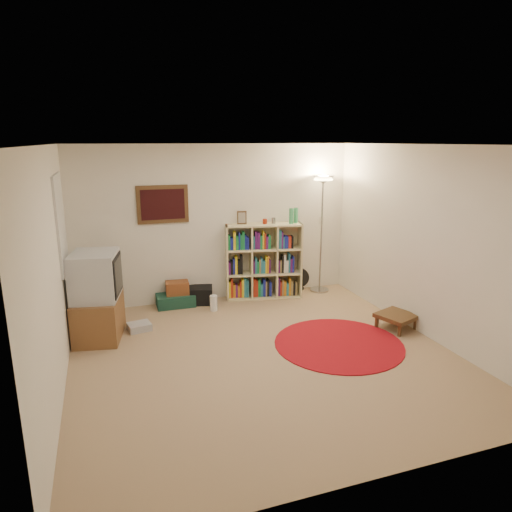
{
  "coord_description": "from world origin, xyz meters",
  "views": [
    {
      "loc": [
        -1.73,
        -4.79,
        2.54
      ],
      "look_at": [
        0.1,
        0.6,
        1.1
      ],
      "focal_mm": 32.0,
      "sensor_mm": 36.0,
      "label": 1
    }
  ],
  "objects": [
    {
      "name": "paper_towel",
      "position": [
        -0.22,
        1.68,
        0.12
      ],
      "size": [
        0.12,
        0.12,
        0.24
      ],
      "rotation": [
        0.0,
        0.0,
        -0.08
      ],
      "color": "white",
      "rests_on": "ground"
    },
    {
      "name": "dvd_box",
      "position": [
        -1.37,
        1.28,
        0.05
      ],
      "size": [
        0.34,
        0.3,
        0.1
      ],
      "rotation": [
        0.0,
        0.0,
        0.18
      ],
      "color": "#BABBBF",
      "rests_on": "ground"
    },
    {
      "name": "room",
      "position": [
        -0.05,
        0.05,
        1.26
      ],
      "size": [
        4.54,
        4.54,
        2.54
      ],
      "color": "#A48360",
      "rests_on": "ground"
    },
    {
      "name": "suitcase",
      "position": [
        -0.74,
        2.08,
        0.09
      ],
      "size": [
        0.59,
        0.39,
        0.19
      ],
      "rotation": [
        0.0,
        0.0,
        -0.01
      ],
      "color": "#163D30",
      "rests_on": "ground"
    },
    {
      "name": "side_table",
      "position": [
        2.02,
        0.18,
        0.18
      ],
      "size": [
        0.6,
        0.6,
        0.21
      ],
      "rotation": [
        0.0,
        0.0,
        0.35
      ],
      "color": "#442B17",
      "rests_on": "ground"
    },
    {
      "name": "floor_lamp",
      "position": [
        1.75,
        2.02,
        1.65
      ],
      "size": [
        0.47,
        0.47,
        1.99
      ],
      "rotation": [
        0.0,
        0.0,
        -0.27
      ],
      "color": "#96969A",
      "rests_on": "ground"
    },
    {
      "name": "tv_stand",
      "position": [
        -1.88,
        1.2,
        0.56
      ],
      "size": [
        0.69,
        0.89,
        1.16
      ],
      "rotation": [
        0.0,
        0.0,
        -0.19
      ],
      "color": "brown",
      "rests_on": "ground"
    },
    {
      "name": "wicker_basket",
      "position": [
        -0.71,
        2.09,
        0.29
      ],
      "size": [
        0.37,
        0.28,
        0.2
      ],
      "rotation": [
        0.0,
        0.0,
        -0.08
      ],
      "color": "brown",
      "rests_on": "suitcase"
    },
    {
      "name": "floor_fan",
      "position": [
        1.44,
        2.2,
        0.2
      ],
      "size": [
        0.35,
        0.21,
        0.39
      ],
      "rotation": [
        0.0,
        0.0,
        -0.21
      ],
      "color": "black",
      "rests_on": "ground"
    },
    {
      "name": "duffel_bag",
      "position": [
        -0.35,
        2.07,
        0.13
      ],
      "size": [
        0.46,
        0.41,
        0.27
      ],
      "rotation": [
        0.0,
        0.0,
        -0.26
      ],
      "color": "black",
      "rests_on": "ground"
    },
    {
      "name": "red_rug",
      "position": [
        1.02,
        -0.01,
        0.01
      ],
      "size": [
        1.65,
        1.65,
        0.01
      ],
      "color": "maroon",
      "rests_on": "ground"
    },
    {
      "name": "bookshelf",
      "position": [
        0.71,
        2.06,
        0.6
      ],
      "size": [
        1.28,
        0.6,
        1.49
      ],
      "rotation": [
        0.0,
        0.0,
        -0.2
      ],
      "color": "beige",
      "rests_on": "ground"
    }
  ]
}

